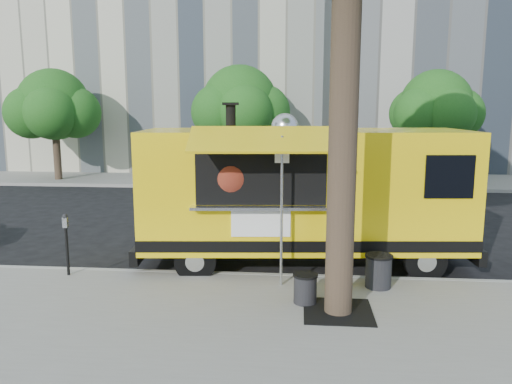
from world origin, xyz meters
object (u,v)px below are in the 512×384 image
(sign_post, at_px, (282,202))
(trash_bin_left, at_px, (305,287))
(far_tree_b, at_px, (240,104))
(trash_bin_right, at_px, (379,270))
(food_truck, at_px, (303,192))
(far_tree_c, at_px, (436,106))
(parking_meter, at_px, (66,237))
(far_tree_a, at_px, (54,105))

(sign_post, height_order, trash_bin_left, sign_post)
(far_tree_b, height_order, trash_bin_right, far_tree_b)
(food_truck, bearing_deg, far_tree_c, 58.80)
(trash_bin_left, bearing_deg, parking_meter, 167.74)
(far_tree_c, bearing_deg, trash_bin_right, -107.99)
(far_tree_b, height_order, trash_bin_left, far_tree_b)
(far_tree_a, xyz_separation_m, far_tree_c, (18.00, 0.10, -0.06))
(far_tree_a, distance_m, trash_bin_left, 19.31)
(far_tree_b, distance_m, trash_bin_left, 15.81)
(far_tree_a, bearing_deg, parking_meter, -62.85)
(parking_meter, bearing_deg, far_tree_a, 117.15)
(trash_bin_right, bearing_deg, food_truck, 132.15)
(parking_meter, distance_m, trash_bin_right, 6.50)
(far_tree_a, distance_m, parking_meter, 15.59)
(trash_bin_left, bearing_deg, far_tree_c, 68.08)
(food_truck, relative_size, trash_bin_left, 14.19)
(parking_meter, relative_size, trash_bin_left, 2.44)
(far_tree_c, distance_m, food_truck, 13.78)
(far_tree_b, bearing_deg, trash_bin_left, -78.70)
(far_tree_a, relative_size, sign_post, 1.79)
(far_tree_b, xyz_separation_m, trash_bin_right, (4.48, -14.21, -3.33))
(far_tree_a, distance_m, sign_post, 18.14)
(parking_meter, bearing_deg, far_tree_b, 81.90)
(trash_bin_right, bearing_deg, far_tree_b, 107.51)
(far_tree_b, xyz_separation_m, far_tree_c, (9.00, -0.30, -0.12))
(far_tree_b, bearing_deg, trash_bin_right, -72.49)
(parking_meter, xyz_separation_m, trash_bin_left, (5.03, -1.09, -0.54))
(far_tree_a, bearing_deg, trash_bin_right, -45.68)
(sign_post, relative_size, food_truck, 0.39)
(far_tree_c, relative_size, trash_bin_right, 7.87)
(food_truck, height_order, trash_bin_left, food_truck)
(far_tree_c, xyz_separation_m, parking_meter, (-11.00, -13.75, -2.74))
(trash_bin_left, bearing_deg, far_tree_b, 101.30)
(far_tree_c, distance_m, trash_bin_left, 16.33)
(far_tree_c, relative_size, food_truck, 0.67)
(trash_bin_left, bearing_deg, far_tree_a, 129.21)
(far_tree_c, height_order, parking_meter, far_tree_c)
(far_tree_a, distance_m, food_truck, 17.16)
(far_tree_a, xyz_separation_m, sign_post, (11.55, -13.85, -1.93))
(far_tree_b, distance_m, far_tree_c, 9.01)
(far_tree_c, xyz_separation_m, food_truck, (-6.03, -12.23, -1.95))
(far_tree_b, xyz_separation_m, trash_bin_left, (3.03, -15.14, -3.39))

